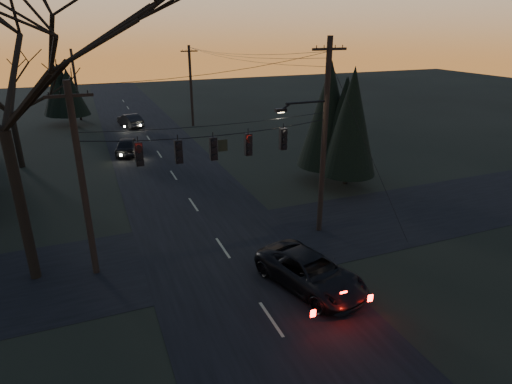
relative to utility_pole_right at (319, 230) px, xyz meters
name	(u,v)px	position (x,y,z in m)	size (l,w,h in m)	color
main_road	(179,184)	(-5.50, 10.00, 0.01)	(8.00, 120.00, 0.02)	black
cross_road	(223,248)	(-5.50, 0.00, 0.01)	(60.00, 7.00, 0.02)	black
utility_pole_right	(319,230)	(0.00, 0.00, 0.00)	(5.00, 0.30, 10.00)	black
utility_pole_left	(97,272)	(-11.50, 0.00, 0.00)	(1.80, 0.30, 8.50)	black
utility_pole_far_r	(193,126)	(0.00, 28.00, 0.00)	(1.80, 0.30, 8.50)	black
utility_pole_far_l	(81,120)	(-11.50, 36.00, 0.00)	(0.30, 0.30, 8.00)	black
span_signal_assembly	(215,147)	(-5.74, 0.00, 5.27)	(11.50, 0.44, 1.56)	black
evergreen_right	(350,124)	(5.43, 5.80, 4.23)	(4.49, 4.49, 7.27)	black
bare_tree_dist	(7,92)	(-16.16, 18.52, 5.81)	(7.80, 7.80, 8.31)	black
evergreen_dist	(67,92)	(-12.52, 33.50, 3.65)	(4.03, 4.03, 6.11)	black
suv_near	(311,272)	(-3.08, -4.63, 0.72)	(2.39, 5.19, 1.44)	black
sedan_oncoming_a	(128,146)	(-7.96, 19.12, 0.75)	(1.76, 4.38, 1.49)	black
sedan_oncoming_b	(130,120)	(-6.51, 30.00, 0.70)	(1.49, 4.28, 1.41)	black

